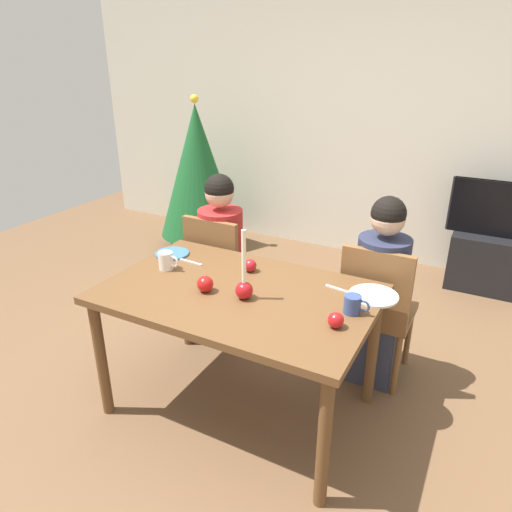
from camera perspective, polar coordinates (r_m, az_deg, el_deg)
The scene contains 20 objects.
ground_plane at distance 2.87m, azimuth -1.96°, elevation -17.59°, with size 7.68×7.68×0.00m, color brown.
back_wall at distance 4.64m, azimuth 14.55°, elevation 15.48°, with size 6.40×0.10×2.60m, color beige.
dining_table at distance 2.49m, azimuth -2.17°, elevation -5.93°, with size 1.40×0.90×0.75m.
chair_left at distance 3.25m, azimuth -4.47°, elevation -1.62°, with size 0.40×0.40×0.90m.
chair_right at distance 2.88m, azimuth 14.40°, elevation -5.89°, with size 0.40×0.40×0.90m.
person_left_child at distance 3.25m, azimuth -4.20°, elevation -0.48°, with size 0.30×0.30×1.17m.
person_right_child at distance 2.88m, azimuth 14.67°, elevation -4.60°, with size 0.30×0.30×1.17m.
tv_stand at distance 4.48m, azimuth 26.41°, elevation -0.67°, with size 0.64×0.40×0.48m, color black.
tv at distance 4.33m, azimuth 27.51°, elevation 5.02°, with size 0.79×0.05×0.46m.
christmas_tree at distance 4.82m, azimuth -7.05°, elevation 10.14°, with size 0.81×0.81×1.52m.
candle_centerpiece at distance 2.34m, azimuth -1.45°, elevation -3.56°, with size 0.09×0.09×0.37m.
plate_left at distance 2.92m, azimuth -10.11°, elevation 0.29°, with size 0.20×0.20×0.01m, color teal.
plate_right at distance 2.46m, azimuth 14.05°, elevation -4.66°, with size 0.25×0.25×0.01m, color white.
mug_left at distance 2.71m, azimuth -10.80°, elevation -0.57°, with size 0.13×0.08×0.10m.
mug_right at distance 2.27m, azimuth 11.69°, elevation -5.77°, with size 0.12×0.08×0.09m.
fork_left at distance 2.79m, azimuth -8.01°, elevation -0.70°, with size 0.18×0.01×0.01m, color silver.
fork_right at distance 2.48m, azimuth 10.28°, elevation -4.07°, with size 0.18×0.01×0.01m, color silver.
apple_near_candle at distance 2.64m, azimuth -0.71°, elevation -1.15°, with size 0.07×0.07×0.07m, color red.
apple_by_left_plate at distance 2.15m, azimuth 9.64°, elevation -7.65°, with size 0.07×0.07×0.07m, color red.
apple_by_right_mug at distance 2.43m, azimuth -6.18°, elevation -3.38°, with size 0.09×0.09×0.09m, color red.
Camera 1 is at (1.10, -1.87, 1.89)m, focal length 33.03 mm.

